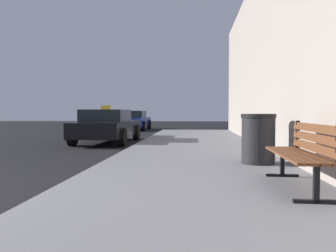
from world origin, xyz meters
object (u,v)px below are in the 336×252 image
at_px(bench, 304,150).
at_px(car_black, 107,126).
at_px(car_blue, 132,120).
at_px(trash_bin, 258,138).

distance_m(bench, car_black, 9.36).
distance_m(bench, car_blue, 18.40).
height_order(trash_bin, car_black, car_black).
bearing_deg(bench, car_black, 122.01).
relative_size(car_black, car_blue, 1.02).
relative_size(bench, car_black, 0.42).
bearing_deg(car_black, bench, -58.89).
height_order(bench, car_black, car_black).
bearing_deg(car_blue, bench, -72.09).
bearing_deg(car_blue, car_black, -85.03).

